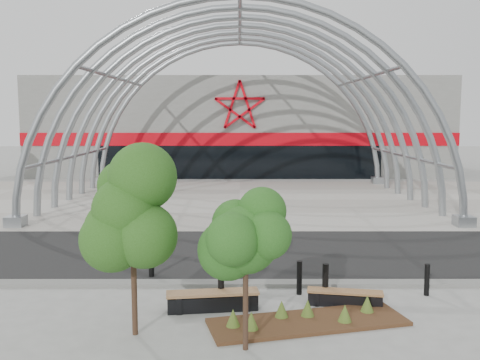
{
  "coord_description": "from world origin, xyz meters",
  "views": [
    {
      "loc": [
        -0.02,
        -15.4,
        4.96
      ],
      "look_at": [
        0.0,
        4.0,
        2.6
      ],
      "focal_mm": 40.0,
      "sensor_mm": 36.0,
      "label": 1
    }
  ],
  "objects": [
    {
      "name": "planting_bed",
      "position": [
        1.55,
        -3.13,
        0.12
      ],
      "size": [
        4.95,
        2.56,
        0.5
      ],
      "color": "#3E2717",
      "rests_on": "ground"
    },
    {
      "name": "bollard_1",
      "position": [
        -0.5,
        -1.96,
        0.51
      ],
      "size": [
        0.16,
        0.16,
        1.03
      ],
      "primitive_type": "cylinder",
      "color": "black",
      "rests_on": "ground"
    },
    {
      "name": "ground",
      "position": [
        0.0,
        0.0,
        0.0
      ],
      "size": [
        140.0,
        140.0,
        0.0
      ],
      "primitive_type": "plane",
      "color": "gray",
      "rests_on": "ground"
    },
    {
      "name": "bollard_4",
      "position": [
        5.16,
        -1.11,
        0.44
      ],
      "size": [
        0.14,
        0.14,
        0.88
      ],
      "primitive_type": "cylinder",
      "color": "black",
      "rests_on": "ground"
    },
    {
      "name": "vault_canopy",
      "position": [
        0.0,
        15.5,
        0.02
      ],
      "size": [
        20.8,
        15.8,
        20.36
      ],
      "color": "gray",
      "rests_on": "ground"
    },
    {
      "name": "forecourt",
      "position": [
        0.0,
        15.5,
        0.02
      ],
      "size": [
        60.0,
        17.0,
        0.04
      ],
      "primitive_type": "cube",
      "color": "#A19B91",
      "rests_on": "ground"
    },
    {
      "name": "arena_building",
      "position": [
        0.0,
        33.45,
        3.99
      ],
      "size": [
        34.0,
        15.24,
        8.0
      ],
      "color": "slate",
      "rests_on": "ground"
    },
    {
      "name": "bollard_2",
      "position": [
        1.64,
        -1.01,
        0.47
      ],
      "size": [
        0.15,
        0.15,
        0.95
      ],
      "primitive_type": "cylinder",
      "color": "black",
      "rests_on": "ground"
    },
    {
      "name": "bench_0",
      "position": [
        -0.7,
        -2.23,
        0.24
      ],
      "size": [
        2.4,
        0.82,
        0.49
      ],
      "color": "black",
      "rests_on": "ground"
    },
    {
      "name": "kerb",
      "position": [
        0.0,
        -0.25,
        0.06
      ],
      "size": [
        60.0,
        0.5,
        0.12
      ],
      "primitive_type": "cube",
      "color": "slate",
      "rests_on": "ground"
    },
    {
      "name": "bench_1",
      "position": [
        2.74,
        -1.91,
        0.2
      ],
      "size": [
        2.0,
        0.77,
        0.41
      ],
      "color": "black",
      "rests_on": "ground"
    },
    {
      "name": "road",
      "position": [
        0.0,
        3.5,
        0.01
      ],
      "size": [
        140.0,
        7.0,
        0.02
      ],
      "primitive_type": "cube",
      "color": "black",
      "rests_on": "ground"
    },
    {
      "name": "street_tree_1",
      "position": [
        0.11,
        -4.54,
        2.48
      ],
      "size": [
        1.46,
        1.46,
        3.45
      ],
      "color": "black",
      "rests_on": "ground"
    },
    {
      "name": "street_tree_0",
      "position": [
        -2.4,
        -3.74,
        2.89
      ],
      "size": [
        1.76,
        1.76,
        4.02
      ],
      "color": "#321E14",
      "rests_on": "ground"
    },
    {
      "name": "bollard_3",
      "position": [
        2.27,
        -1.59,
        0.52
      ],
      "size": [
        0.17,
        0.17,
        1.03
      ],
      "primitive_type": "cylinder",
      "color": "black",
      "rests_on": "ground"
    },
    {
      "name": "bollard_0",
      "position": [
        -2.73,
        0.59,
        0.51
      ],
      "size": [
        0.16,
        0.16,
        1.02
      ],
      "primitive_type": "cylinder",
      "color": "black",
      "rests_on": "ground"
    }
  ]
}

